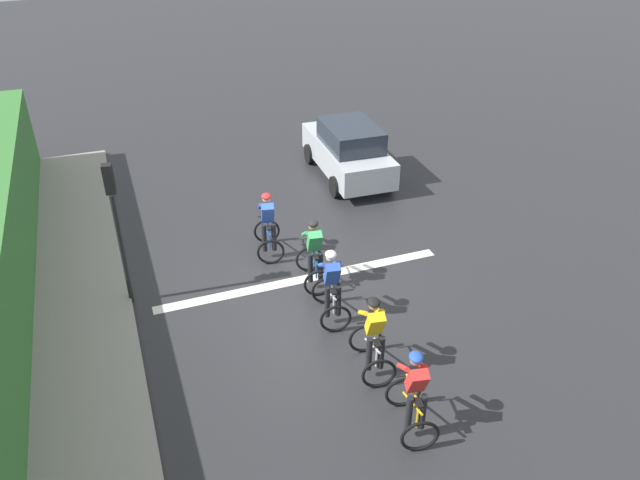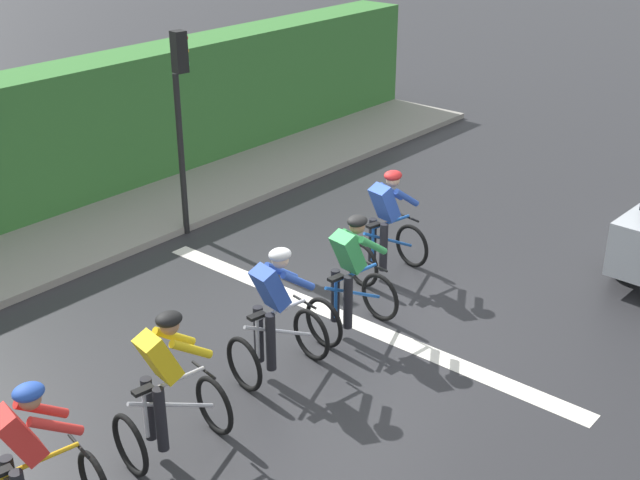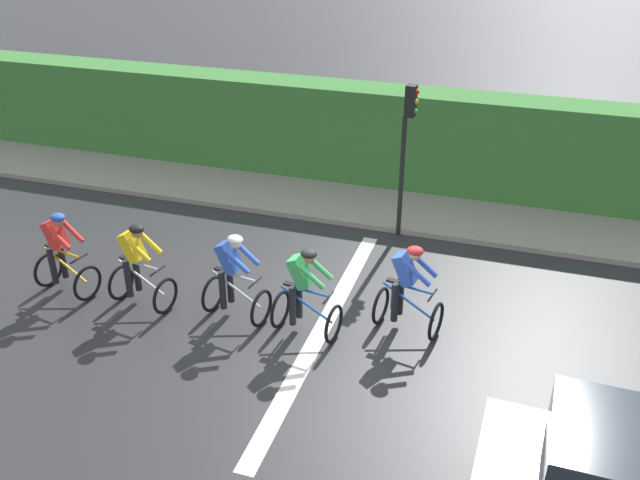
% 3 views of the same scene
% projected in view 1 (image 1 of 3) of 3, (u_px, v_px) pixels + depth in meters
% --- Properties ---
extents(ground_plane, '(80.00, 80.00, 0.00)m').
position_uv_depth(ground_plane, '(302.00, 280.00, 14.73)').
color(ground_plane, '#28282B').
extents(sidewalk_kerb, '(2.80, 22.86, 0.12)m').
position_uv_depth(sidewalk_kerb, '(68.00, 392.00, 11.53)').
color(sidewalk_kerb, gray).
rests_on(sidewalk_kerb, ground).
extents(stone_wall_low, '(0.44, 22.86, 0.65)m').
position_uv_depth(stone_wall_low, '(13.00, 394.00, 11.13)').
color(stone_wall_low, tan).
rests_on(stone_wall_low, ground).
extents(road_marking_stop_line, '(7.00, 0.30, 0.01)m').
position_uv_depth(road_marking_stop_line, '(302.00, 279.00, 14.75)').
color(road_marking_stop_line, silver).
rests_on(road_marking_stop_line, ground).
extents(cyclist_lead, '(0.87, 1.19, 1.66)m').
position_uv_depth(cyclist_lead, '(414.00, 396.00, 10.46)').
color(cyclist_lead, black).
rests_on(cyclist_lead, ground).
extents(cyclist_second, '(0.84, 1.17, 1.66)m').
position_uv_depth(cyclist_second, '(373.00, 339.00, 11.71)').
color(cyclist_second, black).
rests_on(cyclist_second, ground).
extents(cyclist_mid, '(0.85, 1.18, 1.66)m').
position_uv_depth(cyclist_mid, '(331.00, 288.00, 13.10)').
color(cyclist_mid, black).
rests_on(cyclist_mid, ground).
extents(cyclist_fourth, '(0.82, 1.16, 1.66)m').
position_uv_depth(cyclist_fourth, '(314.00, 255.00, 14.19)').
color(cyclist_fourth, black).
rests_on(cyclist_fourth, ground).
extents(cyclist_trailing, '(0.87, 1.19, 1.66)m').
position_uv_depth(cyclist_trailing, '(268.00, 226.00, 15.32)').
color(cyclist_trailing, black).
rests_on(cyclist_trailing, ground).
extents(car_silver, '(1.99, 4.16, 1.76)m').
position_uv_depth(car_silver, '(348.00, 150.00, 19.16)').
color(car_silver, '#B7BCC1').
rests_on(car_silver, ground).
extents(traffic_light_near_crossing, '(0.23, 0.31, 3.34)m').
position_uv_depth(traffic_light_near_crossing, '(115.00, 214.00, 12.91)').
color(traffic_light_near_crossing, black).
rests_on(traffic_light_near_crossing, ground).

